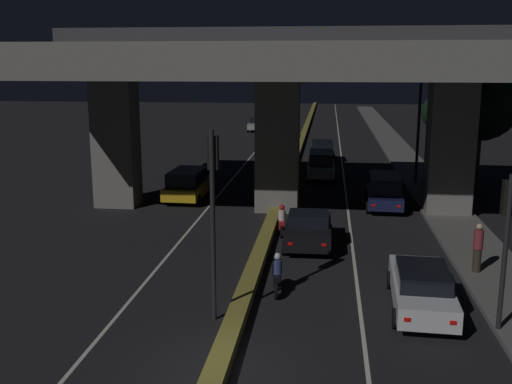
% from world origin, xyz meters
% --- Properties ---
extents(ground_plane, '(200.00, 200.00, 0.00)m').
position_xyz_m(ground_plane, '(0.00, 0.00, 0.00)').
color(ground_plane, black).
extents(lane_line_left_inner, '(0.12, 126.00, 0.00)m').
position_xyz_m(lane_line_left_inner, '(-3.65, 35.00, 0.00)').
color(lane_line_left_inner, beige).
rests_on(lane_line_left_inner, ground_plane).
extents(lane_line_right_inner, '(0.12, 126.00, 0.00)m').
position_xyz_m(lane_line_right_inner, '(3.65, 35.00, 0.00)').
color(lane_line_right_inner, beige).
rests_on(lane_line_right_inner, ground_plane).
extents(median_divider, '(0.57, 126.00, 0.35)m').
position_xyz_m(median_divider, '(0.00, 35.00, 0.17)').
color(median_divider, olive).
rests_on(median_divider, ground_plane).
extents(sidewalk_right, '(2.52, 126.00, 0.17)m').
position_xyz_m(sidewalk_right, '(8.56, 28.00, 0.08)').
color(sidewalk_right, '#5B5956').
rests_on(sidewalk_right, ground_plane).
extents(elevated_overpass, '(22.92, 13.57, 9.17)m').
position_xyz_m(elevated_overpass, '(0.00, 16.79, 6.99)').
color(elevated_overpass, slate).
rests_on(elevated_overpass, ground_plane).
extents(traffic_light_left_of_median, '(0.30, 0.49, 5.65)m').
position_xyz_m(traffic_light_left_of_median, '(-0.69, 3.16, 3.83)').
color(traffic_light_left_of_median, black).
rests_on(traffic_light_left_of_median, ground_plane).
extents(traffic_light_right_of_median, '(0.30, 0.49, 4.56)m').
position_xyz_m(traffic_light_right_of_median, '(7.41, 3.17, 3.12)').
color(traffic_light_right_of_median, black).
rests_on(traffic_light_right_of_median, ground_plane).
extents(street_lamp, '(2.61, 0.32, 8.62)m').
position_xyz_m(street_lamp, '(7.65, 24.18, 5.09)').
color(street_lamp, '#2D2D30').
rests_on(street_lamp, ground_plane).
extents(car_white_lead, '(2.03, 4.87, 1.40)m').
position_xyz_m(car_white_lead, '(5.49, 4.57, 0.73)').
color(car_white_lead, silver).
rests_on(car_white_lead, ground_plane).
extents(car_black_second, '(2.01, 3.96, 1.45)m').
position_xyz_m(car_black_second, '(1.82, 10.67, 0.74)').
color(car_black_second, black).
rests_on(car_black_second, ground_plane).
extents(car_dark_blue_third, '(2.04, 4.57, 1.71)m').
position_xyz_m(car_dark_blue_third, '(5.54, 18.03, 0.91)').
color(car_dark_blue_third, '#141938').
rests_on(car_dark_blue_third, ground_plane).
extents(car_white_fourth, '(1.91, 4.33, 1.76)m').
position_xyz_m(car_white_fourth, '(2.13, 25.69, 0.95)').
color(car_white_fourth, silver).
rests_on(car_white_fourth, ground_plane).
extents(car_black_fifth, '(2.05, 4.26, 1.59)m').
position_xyz_m(car_black_fifth, '(2.12, 32.51, 0.82)').
color(car_black_fifth, black).
rests_on(car_black_fifth, ground_plane).
extents(car_taxi_yellow_lead_oncoming, '(2.12, 4.30, 1.69)m').
position_xyz_m(car_taxi_yellow_lead_oncoming, '(-5.13, 18.56, 0.89)').
color(car_taxi_yellow_lead_oncoming, gold).
rests_on(car_taxi_yellow_lead_oncoming, ground_plane).
extents(car_black_second_oncoming, '(2.12, 4.47, 1.51)m').
position_xyz_m(car_black_second_oncoming, '(-1.78, 32.64, 0.79)').
color(car_black_second_oncoming, black).
rests_on(car_black_second_oncoming, ground_plane).
extents(car_silver_third_oncoming, '(1.88, 4.61, 1.70)m').
position_xyz_m(car_silver_third_oncoming, '(-1.87, 44.01, 0.91)').
color(car_silver_third_oncoming, gray).
rests_on(car_silver_third_oncoming, ground_plane).
extents(car_silver_fourth_oncoming, '(2.18, 4.72, 1.37)m').
position_xyz_m(car_silver_fourth_oncoming, '(-5.33, 53.23, 0.72)').
color(car_silver_fourth_oncoming, gray).
rests_on(car_silver_fourth_oncoming, ground_plane).
extents(motorcycle_black_filtering_near, '(0.33, 1.75, 1.36)m').
position_xyz_m(motorcycle_black_filtering_near, '(0.98, 5.43, 0.59)').
color(motorcycle_black_filtering_near, black).
rests_on(motorcycle_black_filtering_near, ground_plane).
extents(motorcycle_red_filtering_mid, '(0.34, 1.75, 1.34)m').
position_xyz_m(motorcycle_red_filtering_mid, '(0.59, 12.31, 0.58)').
color(motorcycle_red_filtering_mid, black).
rests_on(motorcycle_red_filtering_mid, ground_plane).
extents(motorcycle_white_filtering_far, '(0.34, 1.70, 1.45)m').
position_xyz_m(motorcycle_white_filtering_far, '(0.54, 20.55, 0.62)').
color(motorcycle_white_filtering_far, black).
rests_on(motorcycle_white_filtering_far, ground_plane).
extents(pedestrian_on_sidewalk, '(0.34, 0.34, 1.77)m').
position_xyz_m(pedestrian_on_sidewalk, '(7.90, 7.83, 1.06)').
color(pedestrian_on_sidewalk, '#2D261E').
rests_on(pedestrian_on_sidewalk, sidewalk_right).
extents(roadside_tree_kerbside_mid, '(4.56, 4.56, 7.52)m').
position_xyz_m(roadside_tree_kerbside_mid, '(11.30, 23.10, 5.23)').
color(roadside_tree_kerbside_mid, '#38281C').
rests_on(roadside_tree_kerbside_mid, ground_plane).
extents(roadside_tree_kerbside_far, '(2.83, 2.83, 5.00)m').
position_xyz_m(roadside_tree_kerbside_far, '(11.35, 36.46, 3.55)').
color(roadside_tree_kerbside_far, '#2D2116').
rests_on(roadside_tree_kerbside_far, ground_plane).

